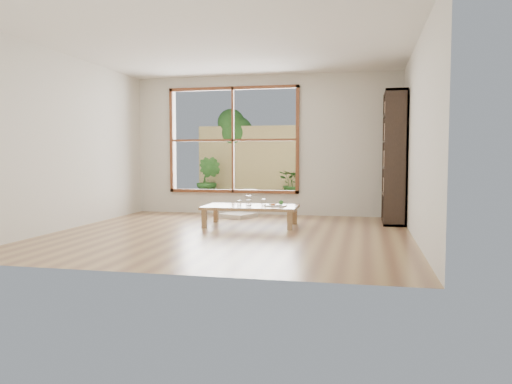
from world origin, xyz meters
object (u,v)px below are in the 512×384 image
low_table (251,208)px  food_tray (277,205)px  garden_bench (229,193)px  bookshelf (394,158)px

low_table → food_tray: size_ratio=4.58×
low_table → food_tray: 0.42m
food_tray → garden_bench: size_ratio=0.27×
bookshelf → food_tray: size_ratio=6.58×
low_table → bookshelf: bookshelf is taller
bookshelf → food_tray: (-1.78, -0.84, -0.72)m
food_tray → low_table: bearing=-175.0°
low_table → garden_bench: size_ratio=1.22×
bookshelf → food_tray: 2.10m
low_table → bookshelf: 2.48m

